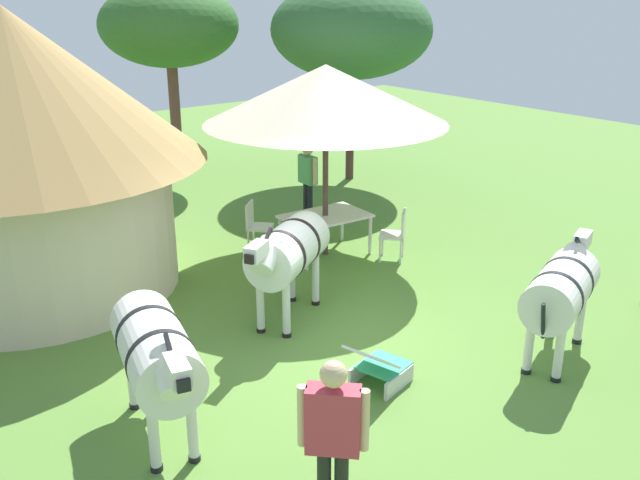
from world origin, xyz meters
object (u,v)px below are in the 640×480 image
(acacia_tree_far_lawn, at_px, (169,26))
(zebra_by_umbrella, at_px, (157,353))
(shade_umbrella, at_px, (326,94))
(standing_watcher, at_px, (333,433))
(striped_lounge_chair, at_px, (379,366))
(zebra_nearest_camera, at_px, (562,289))
(guest_beside_umbrella, at_px, (308,175))
(zebra_toward_hut, at_px, (287,252))
(patio_chair_west_end, at_px, (397,231))
(acacia_tree_right_background, at_px, (351,30))
(patio_chair_east_end, at_px, (256,223))
(patio_dining_table, at_px, (325,219))
(thatched_hut, at_px, (19,139))

(acacia_tree_far_lawn, bearing_deg, zebra_by_umbrella, -118.28)
(shade_umbrella, relative_size, standing_watcher, 2.42)
(striped_lounge_chair, xyz_separation_m, zebra_nearest_camera, (2.30, -0.88, 0.70))
(guest_beside_umbrella, height_order, zebra_toward_hut, guest_beside_umbrella)
(acacia_tree_far_lawn, bearing_deg, shade_umbrella, -94.08)
(patio_chair_west_end, distance_m, acacia_tree_far_lawn, 8.09)
(zebra_nearest_camera, distance_m, zebra_by_umbrella, 5.06)
(shade_umbrella, height_order, acacia_tree_right_background, acacia_tree_right_background)
(patio_chair_west_end, bearing_deg, zebra_toward_hut, 153.84)
(zebra_toward_hut, bearing_deg, zebra_nearest_camera, -176.10)
(zebra_nearest_camera, bearing_deg, striped_lounge_chair, -131.57)
(patio_chair_east_end, relative_size, zebra_by_umbrella, 0.40)
(shade_umbrella, xyz_separation_m, standing_watcher, (-4.17, -5.36, -1.82))
(guest_beside_umbrella, relative_size, striped_lounge_chair, 1.74)
(patio_chair_west_end, relative_size, patio_chair_east_end, 1.00)
(zebra_nearest_camera, xyz_separation_m, zebra_by_umbrella, (-4.81, 1.56, 0.05))
(shade_umbrella, xyz_separation_m, acacia_tree_far_lawn, (0.46, 6.49, 0.79))
(guest_beside_umbrella, bearing_deg, patio_dining_table, -24.90)
(thatched_hut, bearing_deg, shade_umbrella, -20.77)
(patio_dining_table, height_order, zebra_by_umbrella, zebra_by_umbrella)
(patio_chair_west_end, bearing_deg, standing_watcher, -179.17)
(patio_dining_table, bearing_deg, zebra_toward_hut, -140.16)
(zebra_toward_hut, bearing_deg, patio_dining_table, -81.44)
(thatched_hut, relative_size, guest_beside_umbrella, 3.50)
(standing_watcher, bearing_deg, patio_chair_east_end, 107.53)
(guest_beside_umbrella, distance_m, zebra_nearest_camera, 6.49)
(shade_umbrella, distance_m, standing_watcher, 7.04)
(guest_beside_umbrella, bearing_deg, zebra_by_umbrella, -46.10)
(shade_umbrella, height_order, standing_watcher, shade_umbrella)
(acacia_tree_right_background, bearing_deg, patio_chair_east_end, -148.77)
(shade_umbrella, relative_size, zebra_toward_hut, 2.16)
(zebra_by_umbrella, xyz_separation_m, acacia_tree_far_lawn, (5.19, 9.64, 2.64))
(striped_lounge_chair, xyz_separation_m, acacia_tree_far_lawn, (2.68, 10.32, 3.39))
(patio_chair_east_end, bearing_deg, zebra_toward_hut, 23.14)
(guest_beside_umbrella, distance_m, zebra_by_umbrella, 7.45)
(shade_umbrella, distance_m, patio_chair_west_end, 2.66)
(patio_chair_east_end, relative_size, striped_lounge_chair, 0.99)
(acacia_tree_far_lawn, bearing_deg, patio_chair_east_end, -103.46)
(striped_lounge_chair, bearing_deg, zebra_toward_hut, 160.82)
(standing_watcher, bearing_deg, acacia_tree_right_background, 94.25)
(zebra_nearest_camera, xyz_separation_m, acacia_tree_right_background, (3.62, 8.42, 2.61))
(striped_lounge_chair, distance_m, acacia_tree_far_lawn, 11.19)
(patio_chair_east_end, height_order, acacia_tree_right_background, acacia_tree_right_background)
(zebra_nearest_camera, relative_size, zebra_toward_hut, 1.09)
(striped_lounge_chair, bearing_deg, acacia_tree_right_background, 127.47)
(zebra_nearest_camera, bearing_deg, shade_umbrella, 160.45)
(zebra_by_umbrella, xyz_separation_m, zebra_toward_hut, (2.69, 1.45, 0.04))
(shade_umbrella, relative_size, striped_lounge_chair, 4.55)
(shade_umbrella, height_order, patio_chair_east_end, shade_umbrella)
(shade_umbrella, height_order, patio_chair_west_end, shade_umbrella)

